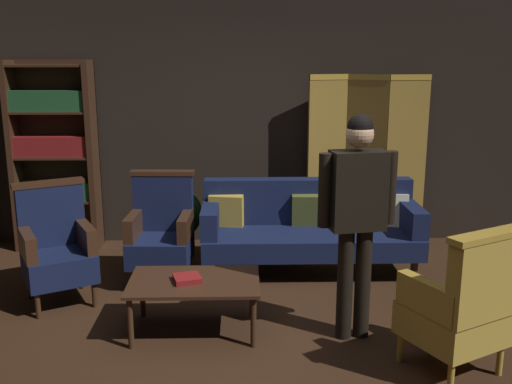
{
  "coord_description": "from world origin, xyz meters",
  "views": [
    {
      "loc": [
        -0.12,
        -4.12,
        2.12
      ],
      "look_at": [
        0.0,
        0.8,
        0.95
      ],
      "focal_mm": 41.11,
      "sensor_mm": 36.0,
      "label": 1
    }
  ],
  "objects_px": {
    "coffee_table": "(194,286)",
    "book_red_leather": "(187,279)",
    "folding_screen": "(366,159)",
    "armchair_gilt_accent": "(461,305)",
    "velvet_couch": "(310,225)",
    "standing_figure": "(357,207)",
    "armchair_wing_left": "(56,247)",
    "potted_plant": "(181,218)",
    "bookshelf": "(54,151)",
    "armchair_wing_right": "(161,232)"
  },
  "relations": [
    {
      "from": "armchair_gilt_accent",
      "to": "book_red_leather",
      "type": "distance_m",
      "value": 1.98
    },
    {
      "from": "bookshelf",
      "to": "armchair_gilt_accent",
      "type": "relative_size",
      "value": 1.97
    },
    {
      "from": "velvet_couch",
      "to": "folding_screen",
      "type": "bearing_deg",
      "value": 46.47
    },
    {
      "from": "standing_figure",
      "to": "potted_plant",
      "type": "xyz_separation_m",
      "value": [
        -1.48,
        1.84,
        -0.6
      ]
    },
    {
      "from": "folding_screen",
      "to": "coffee_table",
      "type": "bearing_deg",
      "value": -129.93
    },
    {
      "from": "folding_screen",
      "to": "coffee_table",
      "type": "xyz_separation_m",
      "value": [
        -1.73,
        -2.07,
        -0.61
      ]
    },
    {
      "from": "potted_plant",
      "to": "armchair_wing_right",
      "type": "bearing_deg",
      "value": -99.26
    },
    {
      "from": "book_red_leather",
      "to": "armchair_gilt_accent",
      "type": "bearing_deg",
      "value": -18.98
    },
    {
      "from": "velvet_couch",
      "to": "armchair_wing_left",
      "type": "height_order",
      "value": "armchair_wing_left"
    },
    {
      "from": "folding_screen",
      "to": "book_red_leather",
      "type": "xyz_separation_m",
      "value": [
        -1.78,
        -2.08,
        -0.54
      ]
    },
    {
      "from": "coffee_table",
      "to": "book_red_leather",
      "type": "height_order",
      "value": "book_red_leather"
    },
    {
      "from": "folding_screen",
      "to": "book_red_leather",
      "type": "height_order",
      "value": "folding_screen"
    },
    {
      "from": "folding_screen",
      "to": "potted_plant",
      "type": "distance_m",
      "value": 2.11
    },
    {
      "from": "armchair_gilt_accent",
      "to": "folding_screen",
      "type": "bearing_deg",
      "value": 91.9
    },
    {
      "from": "folding_screen",
      "to": "armchair_wing_right",
      "type": "distance_m",
      "value": 2.41
    },
    {
      "from": "coffee_table",
      "to": "armchair_wing_right",
      "type": "bearing_deg",
      "value": 110.47
    },
    {
      "from": "armchair_gilt_accent",
      "to": "standing_figure",
      "type": "bearing_deg",
      "value": 138.39
    },
    {
      "from": "standing_figure",
      "to": "armchair_gilt_accent",
      "type": "bearing_deg",
      "value": -41.61
    },
    {
      "from": "folding_screen",
      "to": "standing_figure",
      "type": "height_order",
      "value": "folding_screen"
    },
    {
      "from": "book_red_leather",
      "to": "armchair_wing_left",
      "type": "bearing_deg",
      "value": 151.68
    },
    {
      "from": "armchair_wing_right",
      "to": "folding_screen",
      "type": "bearing_deg",
      "value": 25.96
    },
    {
      "from": "armchair_gilt_accent",
      "to": "armchair_wing_right",
      "type": "distance_m",
      "value": 2.78
    },
    {
      "from": "folding_screen",
      "to": "armchair_wing_left",
      "type": "distance_m",
      "value": 3.34
    },
    {
      "from": "folding_screen",
      "to": "book_red_leather",
      "type": "distance_m",
      "value": 2.8
    },
    {
      "from": "folding_screen",
      "to": "armchair_gilt_accent",
      "type": "relative_size",
      "value": 1.83
    },
    {
      "from": "armchair_gilt_accent",
      "to": "standing_figure",
      "type": "xyz_separation_m",
      "value": [
        -0.61,
        0.54,
        0.54
      ]
    },
    {
      "from": "bookshelf",
      "to": "book_red_leather",
      "type": "distance_m",
      "value": 2.72
    },
    {
      "from": "coffee_table",
      "to": "armchair_wing_left",
      "type": "height_order",
      "value": "armchair_wing_left"
    },
    {
      "from": "velvet_couch",
      "to": "armchair_gilt_accent",
      "type": "distance_m",
      "value": 2.15
    },
    {
      "from": "coffee_table",
      "to": "potted_plant",
      "type": "bearing_deg",
      "value": 99.04
    },
    {
      "from": "armchair_wing_left",
      "to": "armchair_wing_right",
      "type": "bearing_deg",
      "value": 26.18
    },
    {
      "from": "coffee_table",
      "to": "armchair_wing_left",
      "type": "bearing_deg",
      "value": 153.32
    },
    {
      "from": "velvet_couch",
      "to": "armchair_gilt_accent",
      "type": "xyz_separation_m",
      "value": [
        0.78,
        -2.0,
        0.04
      ]
    },
    {
      "from": "velvet_couch",
      "to": "standing_figure",
      "type": "height_order",
      "value": "standing_figure"
    },
    {
      "from": "armchair_wing_left",
      "to": "book_red_leather",
      "type": "xyz_separation_m",
      "value": [
        1.18,
        -0.64,
        -0.05
      ]
    },
    {
      "from": "coffee_table",
      "to": "armchair_wing_left",
      "type": "distance_m",
      "value": 1.39
    },
    {
      "from": "velvet_couch",
      "to": "armchair_wing_right",
      "type": "bearing_deg",
      "value": -167.88
    },
    {
      "from": "armchair_wing_left",
      "to": "potted_plant",
      "type": "bearing_deg",
      "value": 49.04
    },
    {
      "from": "folding_screen",
      "to": "armchair_wing_right",
      "type": "xyz_separation_m",
      "value": [
        -2.12,
        -1.03,
        -0.5
      ]
    },
    {
      "from": "armchair_gilt_accent",
      "to": "book_red_leather",
      "type": "relative_size",
      "value": 5.25
    },
    {
      "from": "folding_screen",
      "to": "velvet_couch",
      "type": "height_order",
      "value": "folding_screen"
    },
    {
      "from": "potted_plant",
      "to": "velvet_couch",
      "type": "bearing_deg",
      "value": -16.17
    },
    {
      "from": "armchair_gilt_accent",
      "to": "book_red_leather",
      "type": "height_order",
      "value": "armchair_gilt_accent"
    },
    {
      "from": "armchair_wing_right",
      "to": "armchair_gilt_accent",
      "type": "bearing_deg",
      "value": -37.55
    },
    {
      "from": "bookshelf",
      "to": "armchair_wing_right",
      "type": "height_order",
      "value": "bookshelf"
    },
    {
      "from": "velvet_couch",
      "to": "potted_plant",
      "type": "bearing_deg",
      "value": 163.83
    },
    {
      "from": "bookshelf",
      "to": "velvet_couch",
      "type": "distance_m",
      "value": 2.87
    },
    {
      "from": "folding_screen",
      "to": "armchair_gilt_accent",
      "type": "distance_m",
      "value": 2.77
    },
    {
      "from": "book_red_leather",
      "to": "velvet_couch",
      "type": "bearing_deg",
      "value": 51.18
    },
    {
      "from": "armchair_wing_right",
      "to": "standing_figure",
      "type": "height_order",
      "value": "standing_figure"
    }
  ]
}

